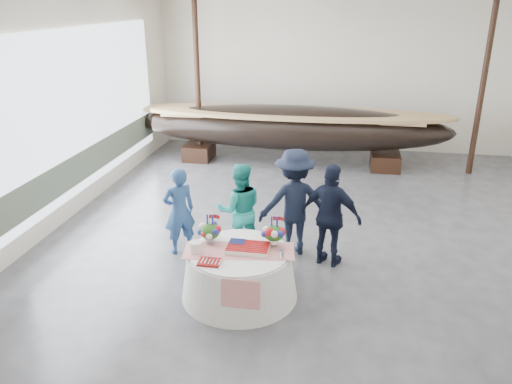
# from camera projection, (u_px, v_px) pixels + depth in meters

# --- Properties ---
(floor) EXTENTS (10.00, 12.00, 0.01)m
(floor) POSITION_uv_depth(u_px,v_px,m) (320.00, 236.00, 9.24)
(floor) COLOR #3D3D42
(floor) RESTS_ON ground
(wall_back) EXTENTS (10.00, 0.02, 4.50)m
(wall_back) POSITION_uv_depth(u_px,v_px,m) (336.00, 70.00, 13.93)
(wall_back) COLOR silver
(wall_back) RESTS_ON ground
(wall_front) EXTENTS (10.00, 0.02, 4.50)m
(wall_front) POSITION_uv_depth(u_px,v_px,m) (281.00, 341.00, 2.92)
(wall_front) COLOR silver
(wall_front) RESTS_ON ground
(wall_left) EXTENTS (0.02, 12.00, 4.50)m
(wall_left) POSITION_uv_depth(u_px,v_px,m) (54.00, 106.00, 9.23)
(wall_left) COLOR silver
(wall_left) RESTS_ON ground
(pavilion_structure) EXTENTS (9.80, 11.76, 4.50)m
(pavilion_structure) POSITION_uv_depth(u_px,v_px,m) (333.00, 6.00, 8.48)
(pavilion_structure) COLOR black
(pavilion_structure) RESTS_ON ground
(open_bay) EXTENTS (0.03, 7.00, 3.20)m
(open_bay) POSITION_uv_depth(u_px,v_px,m) (86.00, 117.00, 10.30)
(open_bay) COLOR silver
(open_bay) RESTS_ON ground
(longboat_display) EXTENTS (8.28, 1.66, 1.55)m
(longboat_display) POSITION_uv_depth(u_px,v_px,m) (290.00, 127.00, 12.96)
(longboat_display) COLOR black
(longboat_display) RESTS_ON ground
(banquet_table) EXTENTS (1.71, 1.71, 0.74)m
(banquet_table) POSITION_uv_depth(u_px,v_px,m) (239.00, 273.00, 7.29)
(banquet_table) COLOR silver
(banquet_table) RESTS_ON ground
(tabletop_items) EXTENTS (1.64, 0.95, 0.40)m
(tabletop_items) POSITION_uv_depth(u_px,v_px,m) (238.00, 237.00, 7.24)
(tabletop_items) COLOR red
(tabletop_items) RESTS_ON banquet_table
(guest_woman_blue) EXTENTS (0.66, 0.63, 1.53)m
(guest_woman_blue) POSITION_uv_depth(u_px,v_px,m) (179.00, 211.00, 8.43)
(guest_woman_blue) COLOR navy
(guest_woman_blue) RESTS_ON ground
(guest_woman_teal) EXTENTS (0.94, 0.82, 1.62)m
(guest_woman_teal) POSITION_uv_depth(u_px,v_px,m) (240.00, 210.00, 8.35)
(guest_woman_teal) COLOR teal
(guest_woman_teal) RESTS_ON ground
(guest_man_left) EXTENTS (1.34, 1.00, 1.85)m
(guest_man_left) POSITION_uv_depth(u_px,v_px,m) (294.00, 202.00, 8.36)
(guest_man_left) COLOR black
(guest_man_left) RESTS_ON ground
(guest_man_right) EXTENTS (1.09, 0.75, 1.72)m
(guest_man_right) POSITION_uv_depth(u_px,v_px,m) (331.00, 216.00, 7.99)
(guest_man_right) COLOR black
(guest_man_right) RESTS_ON ground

